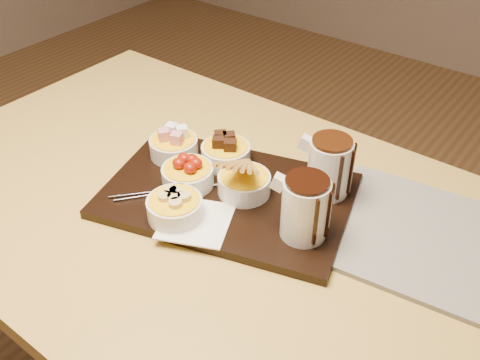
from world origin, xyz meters
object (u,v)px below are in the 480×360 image
Objects in this scene: bowl_strawberries at (188,176)px; newspaper at (430,240)px; pitcher_milk_chocolate at (329,168)px; dining_table at (195,231)px; serving_board at (228,195)px; pitcher_dark_chocolate at (305,209)px.

newspaper is (0.43, 0.15, -0.03)m from bowl_strawberries.
pitcher_milk_chocolate reaches higher than newspaper.
pitcher_milk_chocolate is at bearing 34.49° from dining_table.
bowl_strawberries is at bearing -176.42° from serving_board.
bowl_strawberries is at bearing -163.61° from pitcher_milk_chocolate.
pitcher_dark_chocolate is 0.13m from pitcher_milk_chocolate.
newspaper is at bearing -14.96° from pitcher_milk_chocolate.
dining_table is 3.25× the size of newspaper.
serving_board is 0.08m from bowl_strawberries.
bowl_strawberries is 0.27× the size of newspaper.
dining_table is at bearing -13.32° from bowl_strawberries.
pitcher_dark_chocolate reaches higher than dining_table.
serving_board is 0.19m from pitcher_dark_chocolate.
dining_table is 12.00× the size of bowl_strawberries.
newspaper is at bearing 2.54° from serving_board.
pitcher_dark_chocolate is at bearing -94.40° from pitcher_milk_chocolate.
pitcher_milk_chocolate is 0.30× the size of newspaper.
newspaper is at bearing 19.04° from bowl_strawberries.
bowl_strawberries is 0.25m from pitcher_dark_chocolate.
pitcher_milk_chocolate reaches higher than serving_board.
serving_board is at bearing -168.62° from newspaper.
bowl_strawberries is 0.27m from pitcher_milk_chocolate.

